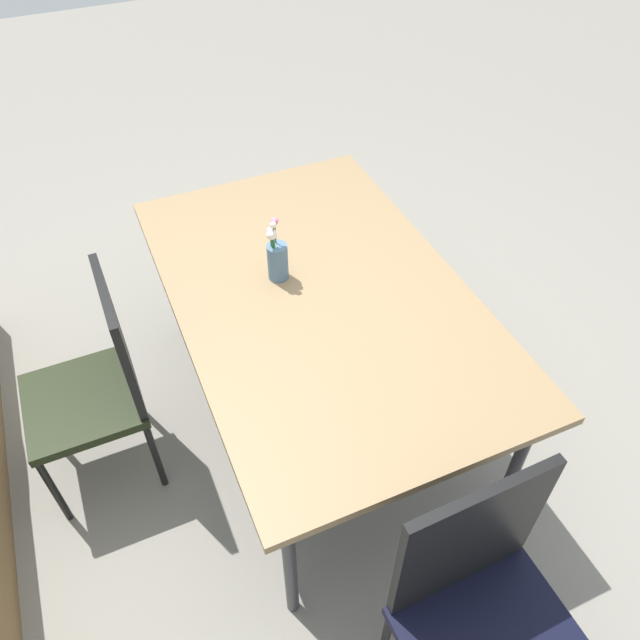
% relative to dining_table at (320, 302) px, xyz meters
% --- Properties ---
extents(ground_plane, '(12.00, 12.00, 0.00)m').
position_rel_dining_table_xyz_m(ground_plane, '(-0.08, 0.09, -0.70)').
color(ground_plane, gray).
extents(dining_table, '(1.73, 1.08, 0.75)m').
position_rel_dining_table_xyz_m(dining_table, '(0.00, 0.00, 0.00)').
color(dining_table, '#8C704C').
rests_on(dining_table, ground).
extents(chair_end_left, '(0.50, 0.50, 0.98)m').
position_rel_dining_table_xyz_m(chair_end_left, '(-1.19, 0.00, -0.17)').
color(chair_end_left, black).
rests_on(chair_end_left, ground).
extents(chair_far_side, '(0.44, 0.44, 0.95)m').
position_rel_dining_table_xyz_m(chair_far_side, '(0.11, 0.87, -0.18)').
color(chair_far_side, black).
rests_on(chair_far_side, ground).
extents(flower_vase, '(0.08, 0.08, 0.27)m').
position_rel_dining_table_xyz_m(flower_vase, '(0.15, 0.11, 0.15)').
color(flower_vase, slate).
rests_on(flower_vase, dining_table).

